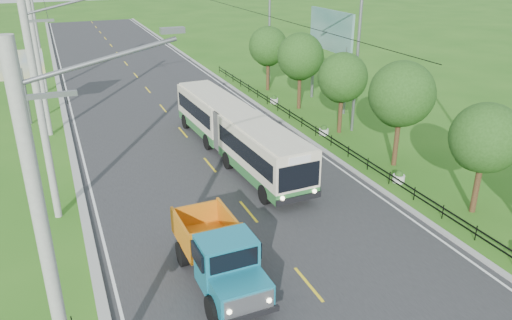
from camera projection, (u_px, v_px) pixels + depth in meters
ground at (308, 285)px, 18.43m from camera, size 240.00×240.00×0.00m
road at (176, 124)px, 35.44m from camera, size 14.00×120.00×0.02m
curb_left at (69, 136)px, 32.88m from camera, size 0.40×120.00×0.15m
curb_right at (268, 112)px, 37.95m from camera, size 0.30×120.00×0.10m
edge_line_left at (78, 136)px, 33.09m from camera, size 0.12×120.00×0.00m
edge_line_right at (262, 113)px, 37.79m from camera, size 0.12×120.00×0.00m
centre_dash at (308, 284)px, 18.42m from camera, size 0.12×2.20×0.00m
railing_right at (316, 132)px, 33.05m from camera, size 0.04×40.00×0.60m
pole_nearest at (52, 267)px, 11.05m from camera, size 3.51×0.44×10.00m
pole_near at (41, 111)px, 21.19m from camera, size 3.51×0.32×10.00m
pole_mid at (38, 59)px, 31.40m from camera, size 3.51×0.32×10.00m
pole_far at (37, 32)px, 41.61m from camera, size 3.51×0.32×10.00m
tree_second at (484, 141)px, 22.36m from camera, size 3.18×3.26×5.30m
tree_third at (401, 97)px, 27.28m from camera, size 3.60×3.62×6.00m
tree_fourth at (342, 80)px, 32.54m from camera, size 3.24×3.31×5.40m
tree_fifth at (300, 59)px, 37.55m from camera, size 3.48×3.52×5.80m
tree_back at (268, 48)px, 42.73m from camera, size 3.30×3.36×5.50m
streetlight_mid at (355, 59)px, 32.19m from camera, size 3.02×0.20×9.07m
streetlight_far at (268, 30)px, 44.10m from camera, size 3.02×0.20×9.07m
planter_near at (399, 177)px, 26.46m from camera, size 0.64×0.64×0.67m
planter_mid at (324, 131)px, 33.27m from camera, size 0.64×0.64×0.67m
planter_far at (274, 100)px, 40.07m from camera, size 0.64×0.64×0.67m
billboard_left at (21, 70)px, 33.99m from camera, size 3.00×0.20×5.20m
billboard_right at (330, 37)px, 37.71m from camera, size 0.24×6.00×7.30m
bus at (236, 130)px, 29.11m from camera, size 3.14×14.94×2.86m
dump_truck at (219, 252)px, 18.04m from camera, size 2.30×5.61×2.33m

